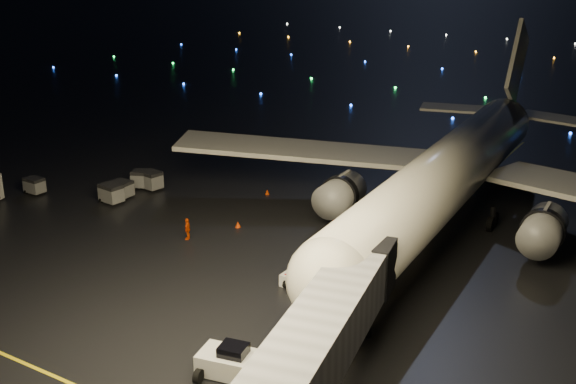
% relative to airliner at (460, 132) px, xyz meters
% --- Properties ---
extents(lane_centre, '(0.25, 80.00, 0.02)m').
position_rel_airliner_xyz_m(lane_centre, '(-1.03, -11.55, -7.71)').
color(lane_centre, yellow).
rests_on(lane_centre, ground).
extents(airliner, '(57.12, 54.54, 15.44)m').
position_rel_airliner_xyz_m(airliner, '(0.00, 0.00, 0.00)').
color(airliner, silver).
rests_on(airliner, ground).
extents(pushback_tug, '(4.38, 2.87, 1.92)m').
position_rel_airliner_xyz_m(pushback_tug, '(-2.10, -31.02, -6.76)').
color(pushback_tug, silver).
rests_on(pushback_tug, ground).
extents(belt_loader, '(6.04, 1.88, 2.90)m').
position_rel_airliner_xyz_m(belt_loader, '(-3.79, -19.52, -6.27)').
color(belt_loader, silver).
rests_on(belt_loader, ground).
extents(crew_c, '(0.84, 1.18, 1.86)m').
position_rel_airliner_xyz_m(crew_c, '(-16.94, -16.90, -6.79)').
color(crew_c, '#E94103').
rests_on(crew_c, ground).
extents(safety_cone_0, '(0.55, 0.55, 0.56)m').
position_rel_airliner_xyz_m(safety_cone_0, '(-14.91, -12.57, -7.44)').
color(safety_cone_0, '#ED3B03').
rests_on(safety_cone_0, ground).
extents(safety_cone_1, '(0.57, 0.57, 0.51)m').
position_rel_airliner_xyz_m(safety_cone_1, '(-8.54, -6.72, -7.47)').
color(safety_cone_1, '#ED3B03').
rests_on(safety_cone_1, ground).
extents(safety_cone_2, '(0.51, 0.51, 0.50)m').
position_rel_airliner_xyz_m(safety_cone_2, '(-17.43, -4.07, -7.47)').
color(safety_cone_2, '#ED3B03').
rests_on(safety_cone_2, ground).
extents(safety_cone_3, '(0.48, 0.48, 0.46)m').
position_rel_airliner_xyz_m(safety_cone_3, '(-28.35, 5.61, -7.49)').
color(safety_cone_3, '#ED3B03').
rests_on(safety_cone_3, ground).
extents(taxiway_lights, '(164.00, 92.00, 0.36)m').
position_rel_airliner_xyz_m(taxiway_lights, '(-13.03, 79.45, -7.54)').
color(taxiway_lights, black).
rests_on(taxiway_lights, ground).
extents(baggage_cart_0, '(2.54, 2.17, 1.83)m').
position_rel_airliner_xyz_m(baggage_cart_0, '(-29.00, -9.02, -6.81)').
color(baggage_cart_0, gray).
rests_on(baggage_cart_0, ground).
extents(baggage_cart_1, '(1.96, 1.39, 1.66)m').
position_rel_airliner_xyz_m(baggage_cart_1, '(-28.93, -12.07, -6.89)').
color(baggage_cart_1, gray).
rests_on(baggage_cart_1, ground).
extents(baggage_cart_2, '(2.42, 1.89, 1.85)m').
position_rel_airliner_xyz_m(baggage_cart_2, '(-28.15, -8.86, -6.79)').
color(baggage_cart_2, gray).
rests_on(baggage_cart_2, ground).
extents(baggage_cart_3, '(2.33, 1.78, 1.83)m').
position_rel_airliner_xyz_m(baggage_cart_3, '(-28.66, -13.82, -6.81)').
color(baggage_cart_3, gray).
rests_on(baggage_cart_3, ground).
extents(baggage_cart_4, '(1.93, 1.38, 1.60)m').
position_rel_airliner_xyz_m(baggage_cart_4, '(-36.98, -15.83, -6.92)').
color(baggage_cart_4, gray).
rests_on(baggage_cart_4, ground).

